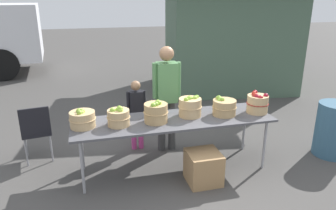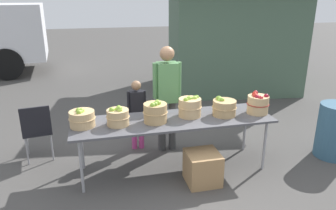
{
  "view_description": "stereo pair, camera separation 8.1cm",
  "coord_description": "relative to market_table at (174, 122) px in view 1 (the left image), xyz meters",
  "views": [
    {
      "loc": [
        -1.09,
        -3.88,
        2.36
      ],
      "look_at": [
        0.0,
        0.3,
        0.85
      ],
      "focal_mm": 34.46,
      "sensor_mm": 36.0,
      "label": 1
    },
    {
      "loc": [
        -1.02,
        -3.9,
        2.36
      ],
      "look_at": [
        0.0,
        0.3,
        0.85
      ],
      "focal_mm": 34.46,
      "sensor_mm": 36.0,
      "label": 2
    }
  ],
  "objects": [
    {
      "name": "vendor_adult",
      "position": [
        0.06,
        0.61,
        0.25
      ],
      "size": [
        0.43,
        0.22,
        1.63
      ],
      "rotation": [
        0.0,
        0.0,
        3.11
      ],
      "color": "#3F3F3F",
      "rests_on": "ground"
    },
    {
      "name": "apple_basket_green_4",
      "position": [
        0.72,
        -0.02,
        0.15
      ],
      "size": [
        0.34,
        0.34,
        0.27
      ],
      "color": "tan",
      "rests_on": "market_table"
    },
    {
      "name": "folding_chair",
      "position": [
        -1.85,
        0.72,
        -0.21
      ],
      "size": [
        0.46,
        0.46,
        0.86
      ],
      "rotation": [
        0.0,
        0.0,
        3.29
      ],
      "color": "black",
      "rests_on": "ground"
    },
    {
      "name": "apple_basket_green_2",
      "position": [
        -0.25,
        -0.04,
        0.17
      ],
      "size": [
        0.33,
        0.33,
        0.3
      ],
      "color": "tan",
      "rests_on": "market_table"
    },
    {
      "name": "apple_basket_green_1",
      "position": [
        -0.74,
        -0.03,
        0.15
      ],
      "size": [
        0.3,
        0.3,
        0.27
      ],
      "color": "tan",
      "rests_on": "market_table"
    },
    {
      "name": "trash_barrel",
      "position": [
        2.45,
        -0.2,
        -0.3
      ],
      "size": [
        0.53,
        0.53,
        0.82
      ],
      "primitive_type": "cylinder",
      "color": "#335972",
      "rests_on": "ground"
    },
    {
      "name": "food_kiosk",
      "position": [
        2.52,
        3.82,
        0.67
      ],
      "size": [
        3.89,
        3.39,
        2.74
      ],
      "rotation": [
        0.0,
        0.0,
        -0.15
      ],
      "color": "#47604C",
      "rests_on": "ground"
    },
    {
      "name": "ground_plane",
      "position": [
        0.0,
        0.0,
        -0.71
      ],
      "size": [
        40.0,
        40.0,
        0.0
      ],
      "primitive_type": "plane",
      "color": "#474442"
    },
    {
      "name": "apple_basket_green_3",
      "position": [
        0.25,
        0.06,
        0.17
      ],
      "size": [
        0.33,
        0.33,
        0.29
      ],
      "color": "tan",
      "rests_on": "market_table"
    },
    {
      "name": "produce_crate",
      "position": [
        0.29,
        -0.43,
        -0.5
      ],
      "size": [
        0.42,
        0.42,
        0.42
      ],
      "primitive_type": "cube",
      "color": "#A87F51",
      "rests_on": "ground"
    },
    {
      "name": "apple_basket_green_0",
      "position": [
        -1.18,
        0.03,
        0.15
      ],
      "size": [
        0.34,
        0.34,
        0.25
      ],
      "color": "tan",
      "rests_on": "market_table"
    },
    {
      "name": "apple_basket_red_0",
      "position": [
        1.21,
        -0.05,
        0.17
      ],
      "size": [
        0.31,
        0.31,
        0.31
      ],
      "color": "tan",
      "rests_on": "market_table"
    },
    {
      "name": "market_table",
      "position": [
        0.0,
        0.0,
        0.0
      ],
      "size": [
        2.7,
        0.76,
        0.75
      ],
      "color": "#4C4C51",
      "rests_on": "ground"
    },
    {
      "name": "child_customer",
      "position": [
        -0.38,
        0.75,
        -0.06
      ],
      "size": [
        0.29,
        0.15,
        1.12
      ],
      "rotation": [
        0.0,
        0.0,
        3.13
      ],
      "color": "#CC3F8C",
      "rests_on": "ground"
    }
  ]
}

